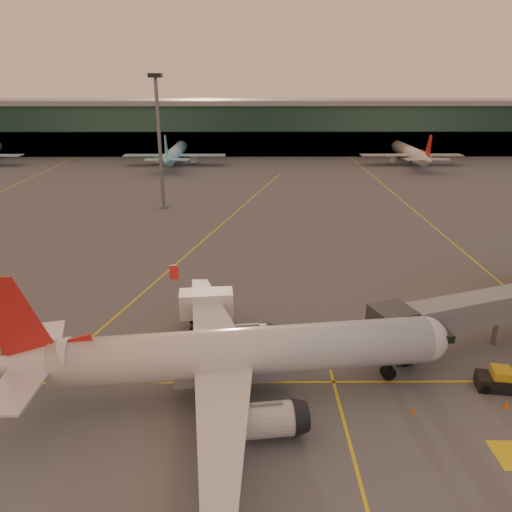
{
  "coord_description": "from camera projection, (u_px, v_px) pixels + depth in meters",
  "views": [
    {
      "loc": [
        -2.05,
        -32.12,
        25.24
      ],
      "look_at": [
        -1.65,
        23.58,
        5.0
      ],
      "focal_mm": 35.0,
      "sensor_mm": 36.0,
      "label": 1
    }
  ],
  "objects": [
    {
      "name": "catering_truck",
      "position": [
        207.0,
        308.0,
        51.92
      ],
      "size": [
        5.71,
        2.93,
        4.27
      ],
      "rotation": [
        0.0,
        0.0,
        0.1
      ],
      "color": "#A5172D",
      "rests_on": "ground"
    },
    {
      "name": "cone_fwd",
      "position": [
        414.0,
        411.0,
        39.49
      ],
      "size": [
        0.37,
        0.37,
        0.48
      ],
      "color": "#DC5C0B",
      "rests_on": "ground"
    },
    {
      "name": "cone_nose",
      "position": [
        507.0,
        404.0,
        40.18
      ],
      "size": [
        0.48,
        0.48,
        0.62
      ],
      "color": "#DC5C0B",
      "rests_on": "ground"
    },
    {
      "name": "mast_west_near",
      "position": [
        159.0,
        133.0,
        95.64
      ],
      "size": [
        2.4,
        2.4,
        25.6
      ],
      "color": "slate",
      "rests_on": "ground"
    },
    {
      "name": "taxi_markings",
      "position": [
        220.0,
        241.0,
        80.58
      ],
      "size": [
        100.12,
        173.0,
        0.01
      ],
      "color": "yellow",
      "rests_on": "ground"
    },
    {
      "name": "terminal",
      "position": [
        258.0,
        127.0,
        169.09
      ],
      "size": [
        400.0,
        20.0,
        17.6
      ],
      "color": "#19382D",
      "rests_on": "ground"
    },
    {
      "name": "distant_aircraft_row",
      "position": [
        189.0,
        164.0,
        149.58
      ],
      "size": [
        290.0,
        34.0,
        13.0
      ],
      "color": "#91E1F2",
      "rests_on": "ground"
    },
    {
      "name": "cone_wing_left",
      "position": [
        230.0,
        306.0,
        57.35
      ],
      "size": [
        0.43,
        0.43,
        0.55
      ],
      "color": "#DC5C0B",
      "rests_on": "ground"
    },
    {
      "name": "jet_bridge",
      "position": [
        510.0,
        305.0,
        49.03
      ],
      "size": [
        27.95,
        12.64,
        5.75
      ],
      "color": "slate",
      "rests_on": "ground"
    },
    {
      "name": "main_airplane",
      "position": [
        231.0,
        355.0,
        40.72
      ],
      "size": [
        38.13,
        34.49,
        11.51
      ],
      "rotation": [
        0.0,
        0.0,
        0.13
      ],
      "color": "silver",
      "rests_on": "ground"
    },
    {
      "name": "cone_tail",
      "position": [
        0.0,
        381.0,
        43.19
      ],
      "size": [
        0.44,
        0.44,
        0.55
      ],
      "color": "#DC5C0B",
      "rests_on": "ground"
    },
    {
      "name": "pushback_tug",
      "position": [
        500.0,
        381.0,
        42.34
      ],
      "size": [
        4.04,
        2.62,
        1.94
      ],
      "rotation": [
        0.0,
        0.0,
        -0.17
      ],
      "color": "black",
      "rests_on": "ground"
    },
    {
      "name": "ground",
      "position": [
        279.0,
        419.0,
        38.82
      ],
      "size": [
        600.0,
        600.0,
        0.0
      ],
      "primitive_type": "plane",
      "color": "#4C4F54",
      "rests_on": "ground"
    }
  ]
}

